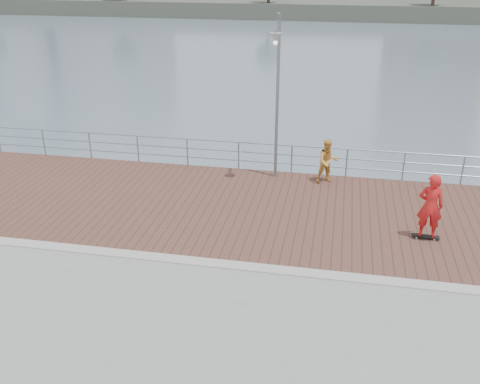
% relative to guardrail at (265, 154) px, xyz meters
% --- Properties ---
extents(water, '(400.00, 400.00, 0.00)m').
position_rel_guardrail_xyz_m(water, '(-0.00, -7.00, -2.69)').
color(water, slate).
rests_on(water, ground).
extents(brick_lane, '(40.00, 6.80, 0.02)m').
position_rel_guardrail_xyz_m(brick_lane, '(-0.00, -3.40, -0.68)').
color(brick_lane, brown).
rests_on(brick_lane, seawall).
extents(curb, '(40.00, 0.40, 0.06)m').
position_rel_guardrail_xyz_m(curb, '(-0.00, -7.00, -0.66)').
color(curb, '#B7B5AD').
rests_on(curb, seawall).
extents(guardrail, '(39.06, 0.06, 1.13)m').
position_rel_guardrail_xyz_m(guardrail, '(0.00, 0.00, 0.00)').
color(guardrail, '#8C9EA8').
rests_on(guardrail, brick_lane).
extents(street_lamp, '(0.41, 1.20, 5.66)m').
position_rel_guardrail_xyz_m(street_lamp, '(0.47, -0.91, 3.33)').
color(street_lamp, slate).
rests_on(street_lamp, brick_lane).
extents(skateboard, '(0.79, 0.24, 0.09)m').
position_rel_guardrail_xyz_m(skateboard, '(5.45, -4.44, -0.60)').
color(skateboard, black).
rests_on(skateboard, brick_lane).
extents(skateboarder, '(0.74, 0.50, 1.95)m').
position_rel_guardrail_xyz_m(skateboarder, '(5.45, -4.44, 0.39)').
color(skateboarder, red).
rests_on(skateboarder, skateboard).
extents(bystander, '(0.95, 0.85, 1.62)m').
position_rel_guardrail_xyz_m(bystander, '(2.39, -0.71, 0.14)').
color(bystander, gold).
rests_on(bystander, brick_lane).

